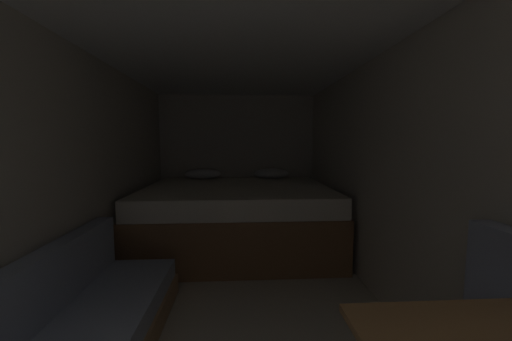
{
  "coord_description": "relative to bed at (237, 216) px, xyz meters",
  "views": [
    {
      "loc": [
        0.03,
        -0.25,
        1.3
      ],
      "look_at": [
        0.2,
        2.75,
        1.01
      ],
      "focal_mm": 20.16,
      "sensor_mm": 36.0,
      "label": 1
    }
  ],
  "objects": [
    {
      "name": "wall_left",
      "position": [
        -1.2,
        -1.39,
        0.62
      ],
      "size": [
        0.05,
        4.65,
        2.02
      ],
      "primitive_type": "cube",
      "color": "beige",
      "rests_on": "ground"
    },
    {
      "name": "wall_back",
      "position": [
        0.0,
        0.96,
        0.62
      ],
      "size": [
        2.45,
        0.05,
        2.02
      ],
      "primitive_type": "cube",
      "color": "beige",
      "rests_on": "ground"
    },
    {
      "name": "bed",
      "position": [
        0.0,
        0.0,
        0.0
      ],
      "size": [
        2.23,
        1.8,
        0.92
      ],
      "color": "brown",
      "rests_on": "ground"
    },
    {
      "name": "ground_plane",
      "position": [
        0.0,
        -1.39,
        -0.39
      ],
      "size": [
        6.65,
        6.65,
        0.0
      ],
      "primitive_type": "plane",
      "color": "#B2A893"
    },
    {
      "name": "ceiling_slab",
      "position": [
        0.0,
        -1.39,
        1.65
      ],
      "size": [
        2.45,
        4.65,
        0.05
      ],
      "primitive_type": "cube",
      "color": "white",
      "rests_on": "wall_left"
    },
    {
      "name": "wall_right",
      "position": [
        1.2,
        -1.39,
        0.62
      ],
      "size": [
        0.05,
        4.65,
        2.02
      ],
      "primitive_type": "cube",
      "color": "beige",
      "rests_on": "ground"
    }
  ]
}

